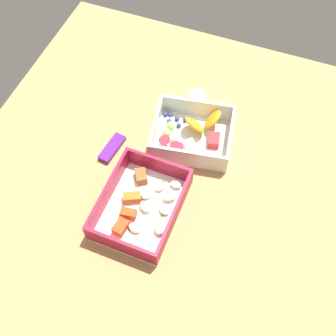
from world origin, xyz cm
name	(u,v)px	position (x,y,z in cm)	size (l,w,h in cm)	color
table_surface	(170,171)	(0.00, 0.00, 1.00)	(80.00, 80.00, 2.00)	#9E7547
pasta_container	(142,206)	(-10.53, 1.65, 3.58)	(18.49, 14.15, 5.03)	white
fruit_bowl	(192,134)	(8.26, -1.75, 3.84)	(15.89, 17.87, 5.32)	silver
candy_bar	(112,149)	(-0.28, 12.61, 2.60)	(7.00, 2.40, 1.20)	#51197A
paper_cup_liner	(197,98)	(18.41, 0.51, 3.00)	(3.76, 3.76, 2.00)	white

